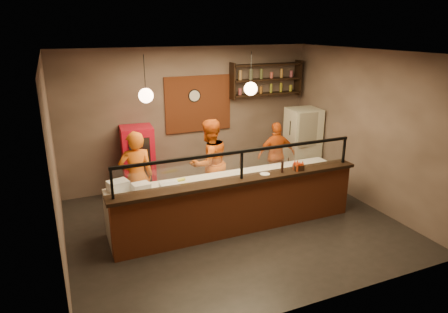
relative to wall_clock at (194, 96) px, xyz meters
name	(u,v)px	position (x,y,z in m)	size (l,w,h in m)	color
floor	(234,225)	(-0.10, -2.46, -2.10)	(6.00, 6.00, 0.00)	black
ceiling	(235,53)	(-0.10, -2.46, 1.10)	(6.00, 6.00, 0.00)	#352D29
wall_back	(190,117)	(-0.10, 0.04, -0.50)	(6.00, 6.00, 0.00)	#7C655B
wall_left	(54,167)	(-3.10, -2.46, -0.50)	(5.00, 5.00, 0.00)	#7C655B
wall_right	(366,129)	(2.90, -2.46, -0.50)	(5.00, 5.00, 0.00)	#7C655B
wall_front	(319,197)	(-0.10, -4.96, -0.50)	(6.00, 6.00, 0.00)	#7C655B
brick_patch	(198,104)	(0.10, 0.01, -0.20)	(1.60, 0.04, 1.30)	brown
service_counter	(241,207)	(-0.10, -2.76, -1.60)	(4.60, 0.25, 1.00)	brown
counter_ledge	(241,180)	(-0.10, -2.76, -1.07)	(4.70, 0.37, 0.06)	black
worktop_cabinet	(230,201)	(-0.10, -2.26, -1.68)	(4.60, 0.75, 0.85)	gray
worktop	(230,179)	(-0.10, -2.26, -1.23)	(4.60, 0.75, 0.05)	silver
sneeze_guard	(242,162)	(-0.10, -2.76, -0.73)	(4.50, 0.05, 0.52)	white
wall_shelving	(266,79)	(1.80, -0.14, 0.30)	(1.84, 0.28, 0.85)	black
wall_clock	(194,96)	(0.00, 0.00, 0.00)	(0.30, 0.30, 0.04)	black
pendant_left	(146,95)	(-1.60, -2.26, 0.45)	(0.24, 0.24, 0.77)	black
pendant_right	(251,89)	(0.30, -2.26, 0.45)	(0.24, 0.24, 0.77)	black
cook_left	(137,177)	(-1.71, -1.50, -1.21)	(0.65, 0.43, 1.79)	orange
cook_mid	(209,163)	(-0.19, -1.40, -1.17)	(0.90, 0.70, 1.85)	#D15813
cook_right	(276,155)	(1.61, -1.06, -1.33)	(0.91, 0.38, 1.55)	#DB5714
fridge	(302,144)	(2.50, -0.79, -1.23)	(0.73, 0.68, 1.74)	beige
red_cooler	(138,162)	(-1.44, -0.31, -1.31)	(0.67, 0.62, 1.57)	red
pizza_dough	(276,170)	(0.91, -2.26, -1.19)	(0.56, 0.56, 0.01)	beige
prep_tub_a	(141,187)	(-1.78, -2.25, -1.13)	(0.29, 0.23, 0.15)	white
prep_tub_b	(118,186)	(-2.14, -2.05, -1.11)	(0.34, 0.27, 0.17)	silver
prep_tub_c	(169,187)	(-1.33, -2.45, -1.12)	(0.32, 0.25, 0.16)	white
rolling_pin	(177,180)	(-1.09, -2.08, -1.17)	(0.06, 0.06, 0.33)	yellow
condiment_caddy	(298,168)	(1.06, -2.79, -0.99)	(0.18, 0.14, 0.10)	black
pepper_mill	(282,167)	(0.72, -2.78, -0.93)	(0.05, 0.05, 0.22)	black
small_plate	(265,174)	(0.38, -2.74, -1.03)	(0.18, 0.18, 0.01)	silver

